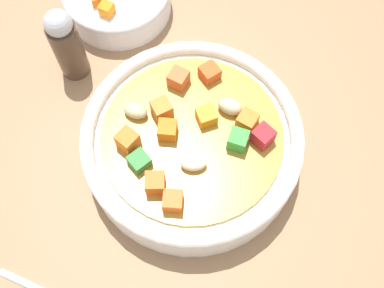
% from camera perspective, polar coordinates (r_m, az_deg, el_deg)
% --- Properties ---
extents(ground_plane, '(1.40, 1.40, 0.02)m').
position_cam_1_polar(ground_plane, '(0.49, 0.00, -1.59)').
color(ground_plane, '#9E754F').
extents(soup_bowl_main, '(0.21, 0.21, 0.06)m').
position_cam_1_polar(soup_bowl_main, '(0.45, -0.01, 0.18)').
color(soup_bowl_main, white).
rests_on(soup_bowl_main, ground_plane).
extents(pepper_shaker, '(0.03, 0.03, 0.09)m').
position_cam_1_polar(pepper_shaker, '(0.50, -14.80, 11.79)').
color(pepper_shaker, '#4C3828').
rests_on(pepper_shaker, ground_plane).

